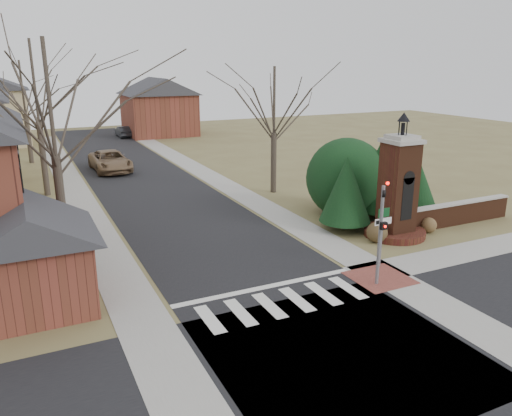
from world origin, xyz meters
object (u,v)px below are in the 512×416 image
sign_post (383,226)px  distant_car (123,132)px  brick_gate_monument (397,196)px  pickup_truck (110,161)px  traffic_signal_pole (381,225)px

sign_post → distant_car: (-2.19, 45.89, -1.29)m
brick_gate_monument → pickup_truck: 25.61m
traffic_signal_pole → pickup_truck: 28.37m
sign_post → pickup_truck: 27.27m
brick_gate_monument → distant_car: brick_gate_monument is taller
traffic_signal_pole → brick_gate_monument: size_ratio=0.69×
traffic_signal_pole → brick_gate_monument: (4.70, 4.42, -0.42)m
brick_gate_monument → pickup_truck: bearing=114.5°
sign_post → brick_gate_monument: bearing=41.4°
traffic_signal_pole → pickup_truck: bearing=102.0°
brick_gate_monument → pickup_truck: size_ratio=1.06×
traffic_signal_pole → brick_gate_monument: 6.47m
pickup_truck → distant_car: (5.00, 19.60, -0.19)m
pickup_truck → distant_car: bearing=73.9°
traffic_signal_pole → brick_gate_monument: brick_gate_monument is taller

